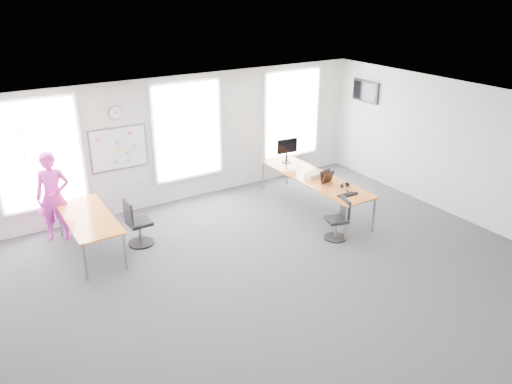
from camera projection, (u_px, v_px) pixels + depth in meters
floor at (268, 275)px, 9.11m from camera, size 10.00×10.00×0.00m
ceiling at (270, 114)px, 7.93m from camera, size 10.00×10.00×0.00m
wall_back at (176, 141)px, 11.65m from camera, size 10.00×0.00×10.00m
wall_front at (471, 327)px, 5.39m from camera, size 10.00×0.00×10.00m
wall_right at (460, 151)px, 10.95m from camera, size 0.00×10.00×10.00m
window_left at (38, 155)px, 10.09m from camera, size 1.60×0.06×2.20m
window_mid at (187, 131)px, 11.69m from camera, size 1.60×0.06×2.20m
window_right at (292, 114)px, 13.15m from camera, size 1.60×0.06×2.20m
desk_right at (314, 179)px, 11.45m from camera, size 0.88×3.29×0.80m
desk_left at (89, 219)px, 9.61m from camera, size 0.84×2.11×0.77m
chair_right at (339, 221)px, 10.26m from camera, size 0.49×0.49×0.88m
chair_left at (137, 225)px, 9.98m from camera, size 0.53×0.53×0.99m
person at (53, 197)px, 10.04m from camera, size 0.80×0.67×1.87m
whiteboard at (119, 148)px, 10.95m from camera, size 1.20×0.03×0.90m
wall_clock at (115, 113)px, 10.64m from camera, size 0.30×0.04×0.30m
tv at (366, 91)px, 12.95m from camera, size 0.06×0.90×0.55m
keyboard at (347, 195)px, 10.43m from camera, size 0.43×0.17×0.02m
mouse at (356, 193)px, 10.52m from camera, size 0.09×0.12×0.04m
lens_cap at (348, 191)px, 10.66m from camera, size 0.07×0.07×0.01m
headphones at (345, 185)px, 10.84m from camera, size 0.19×0.10×0.11m
laptop_sleeve at (327, 177)px, 11.06m from camera, size 0.35×0.25×0.28m
paper_stack at (313, 176)px, 11.34m from camera, size 0.33×0.25×0.11m
monitor at (287, 148)px, 12.20m from camera, size 0.55×0.22×0.61m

